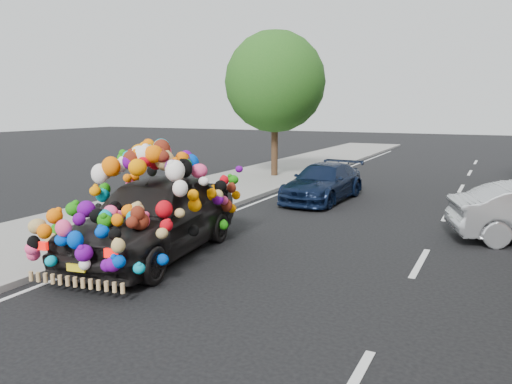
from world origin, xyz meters
TOP-DOWN VIEW (x-y plane):
  - ground at (0.00, 0.00)m, footprint 100.00×100.00m
  - sidewalk at (-4.30, 0.00)m, footprint 4.00×60.00m
  - kerb at (-2.35, 0.00)m, footprint 0.15×60.00m
  - lane_markings at (3.60, 0.00)m, footprint 6.00×50.00m
  - tree_near_sidewalk at (-3.80, 9.50)m, footprint 4.20×4.20m
  - plush_art_car at (-1.37, -1.84)m, footprint 2.94×5.28m
  - navy_sedan at (-0.25, 5.45)m, footprint 1.89×4.18m

SIDE VIEW (x-z plane):
  - ground at x=0.00m, z-range 0.00..0.00m
  - lane_markings at x=3.60m, z-range 0.00..0.01m
  - sidewalk at x=-4.30m, z-range 0.00..0.12m
  - kerb at x=-2.35m, z-range 0.00..0.13m
  - navy_sedan at x=-0.25m, z-range 0.00..1.19m
  - plush_art_car at x=-1.37m, z-range 0.04..2.33m
  - tree_near_sidewalk at x=-3.80m, z-range 0.96..7.09m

